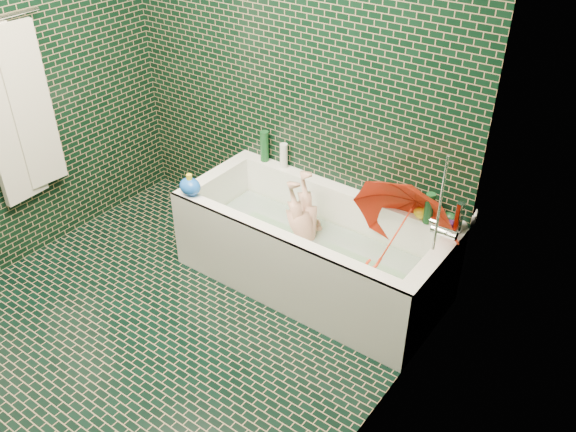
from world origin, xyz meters
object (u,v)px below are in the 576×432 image
Objects in this scene: bathtub at (311,256)px; bath_toy at (190,186)px; child at (306,236)px; umbrella at (396,233)px; rubber_duck at (422,212)px.

bath_toy reaches higher than bathtub.
child is 1.30× the size of umbrella.
umbrella reaches higher than bath_toy.
bath_toy is (-0.73, -0.29, 0.40)m from bathtub.
umbrella is 1.32m from bath_toy.
rubber_duck reaches higher than bathtub.
bath_toy is at bearing -158.42° from bathtub.
child is at bearing -151.91° from rubber_duck.
child is 0.76m from rubber_duck.
child is at bearing 146.06° from bathtub.
bath_toy is (-1.31, -0.61, 0.02)m from rubber_duck.
umbrella reaches higher than child.
bathtub is 14.25× the size of rubber_duck.
bath_toy is at bearing -156.88° from umbrella.
bathtub is 0.88m from bath_toy.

